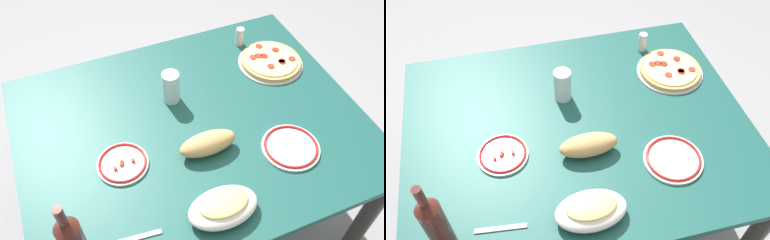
# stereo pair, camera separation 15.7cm
# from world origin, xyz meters

# --- Properties ---
(ground_plane) EXTENTS (8.00, 8.00, 0.00)m
(ground_plane) POSITION_xyz_m (0.00, 0.00, 0.00)
(ground_plane) COLOR gray
(ground_plane) RESTS_ON ground
(dining_table) EXTENTS (1.35, 1.07, 0.70)m
(dining_table) POSITION_xyz_m (0.00, 0.00, 0.61)
(dining_table) COLOR #194C47
(dining_table) RESTS_ON ground
(pepperoni_pizza) EXTENTS (0.29, 0.29, 0.03)m
(pepperoni_pizza) POSITION_xyz_m (0.47, 0.20, 0.72)
(pepperoni_pizza) COLOR #B7B7BC
(pepperoni_pizza) RESTS_ON dining_table
(baked_pasta_dish) EXTENTS (0.24, 0.15, 0.08)m
(baked_pasta_dish) POSITION_xyz_m (-0.05, -0.39, 0.74)
(baked_pasta_dish) COLOR white
(baked_pasta_dish) RESTS_ON dining_table
(water_glass) EXTENTS (0.07, 0.07, 0.14)m
(water_glass) POSITION_xyz_m (-0.02, 0.16, 0.77)
(water_glass) COLOR silver
(water_glass) RESTS_ON dining_table
(side_plate_near) EXTENTS (0.19, 0.19, 0.02)m
(side_plate_near) POSITION_xyz_m (-0.30, -0.08, 0.71)
(side_plate_near) COLOR white
(side_plate_near) RESTS_ON dining_table
(side_plate_far) EXTENTS (0.22, 0.22, 0.02)m
(side_plate_far) POSITION_xyz_m (0.30, -0.25, 0.71)
(side_plate_far) COLOR white
(side_plate_far) RESTS_ON dining_table
(bread_loaf) EXTENTS (0.22, 0.09, 0.08)m
(bread_loaf) POSITION_xyz_m (0.01, -0.14, 0.74)
(bread_loaf) COLOR tan
(bread_loaf) RESTS_ON dining_table
(spice_shaker) EXTENTS (0.04, 0.04, 0.09)m
(spice_shaker) POSITION_xyz_m (0.40, 0.38, 0.75)
(spice_shaker) COLOR silver
(spice_shaker) RESTS_ON dining_table
(fork_right) EXTENTS (0.17, 0.03, 0.00)m
(fork_right) POSITION_xyz_m (-0.35, -0.37, 0.70)
(fork_right) COLOR #B7B7BC
(fork_right) RESTS_ON dining_table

